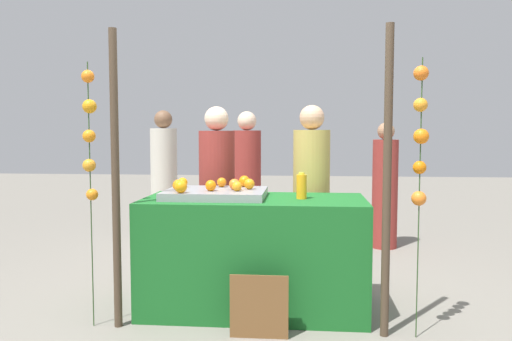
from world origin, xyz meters
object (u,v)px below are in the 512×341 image
stall_counter (254,254)px  vendor_left (217,202)px  juice_bottle (302,186)px  orange_0 (249,184)px  orange_1 (235,184)px  vendor_right (311,203)px  chalkboard_sign (259,307)px

stall_counter → vendor_left: (-0.40, 0.67, 0.31)m
stall_counter → juice_bottle: (0.36, -0.01, 0.53)m
orange_0 → vendor_left: bearing=120.5°
juice_bottle → vendor_left: (-0.76, 0.68, -0.22)m
vendor_left → orange_1: bearing=-69.4°
juice_bottle → vendor_left: size_ratio=0.13×
vendor_right → juice_bottle: bearing=-97.2°
chalkboard_sign → stall_counter: bearing=98.7°
orange_0 → orange_1: bearing=-153.5°
vendor_right → stall_counter: bearing=-124.1°
juice_bottle → orange_1: bearing=177.5°
stall_counter → vendor_right: vendor_right is taller
juice_bottle → chalkboard_sign: bearing=-116.9°
chalkboard_sign → orange_0: bearing=101.8°
chalkboard_sign → vendor_right: 1.37m
orange_1 → vendor_left: 0.74m
chalkboard_sign → vendor_left: bearing=111.7°
orange_1 → vendor_right: bearing=47.1°
orange_1 → chalkboard_sign: orange_1 is taller
vendor_right → vendor_left: bearing=179.0°
chalkboard_sign → orange_1: bearing=112.8°
orange_1 → vendor_right: 0.91m
orange_0 → vendor_left: vendor_left is taller
vendor_right → orange_1: bearing=-132.9°
orange_0 → vendor_left: (-0.36, 0.60, -0.23)m
chalkboard_sign → vendor_right: (0.36, 1.21, 0.54)m
stall_counter → vendor_left: vendor_left is taller
stall_counter → orange_1: orange_1 is taller
stall_counter → vendor_left: size_ratio=1.06×
orange_0 → chalkboard_sign: (0.13, -0.62, -0.76)m
stall_counter → chalkboard_sign: (0.09, -0.55, -0.23)m
orange_0 → chalkboard_sign: 0.99m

